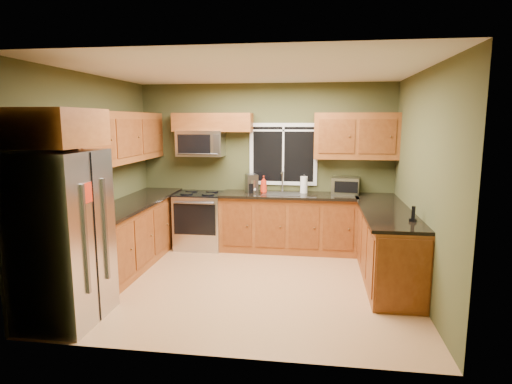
% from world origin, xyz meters
% --- Properties ---
extents(floor, '(4.20, 4.20, 0.00)m').
position_xyz_m(floor, '(0.00, 0.00, 0.00)').
color(floor, '#B37D4E').
rests_on(floor, ground).
extents(ceiling, '(4.20, 4.20, 0.00)m').
position_xyz_m(ceiling, '(0.00, 0.00, 2.70)').
color(ceiling, white).
rests_on(ceiling, back_wall).
extents(back_wall, '(4.20, 0.00, 4.20)m').
position_xyz_m(back_wall, '(0.00, 1.80, 1.35)').
color(back_wall, '#424424').
rests_on(back_wall, ground).
extents(front_wall, '(4.20, 0.00, 4.20)m').
position_xyz_m(front_wall, '(0.00, -1.80, 1.35)').
color(front_wall, '#424424').
rests_on(front_wall, ground).
extents(left_wall, '(0.00, 3.60, 3.60)m').
position_xyz_m(left_wall, '(-2.10, 0.00, 1.35)').
color(left_wall, '#424424').
rests_on(left_wall, ground).
extents(right_wall, '(0.00, 3.60, 3.60)m').
position_xyz_m(right_wall, '(2.10, 0.00, 1.35)').
color(right_wall, '#424424').
rests_on(right_wall, ground).
extents(window, '(1.12, 0.03, 1.02)m').
position_xyz_m(window, '(0.30, 1.78, 1.55)').
color(window, white).
rests_on(window, back_wall).
extents(base_cabinets_left, '(0.60, 2.65, 0.90)m').
position_xyz_m(base_cabinets_left, '(-1.80, 0.48, 0.45)').
color(base_cabinets_left, brown).
rests_on(base_cabinets_left, ground).
extents(countertop_left, '(0.65, 2.65, 0.04)m').
position_xyz_m(countertop_left, '(-1.78, 0.48, 0.92)').
color(countertop_left, black).
rests_on(countertop_left, base_cabinets_left).
extents(base_cabinets_back, '(2.17, 0.60, 0.90)m').
position_xyz_m(base_cabinets_back, '(0.42, 1.50, 0.45)').
color(base_cabinets_back, brown).
rests_on(base_cabinets_back, ground).
extents(countertop_back, '(2.17, 0.65, 0.04)m').
position_xyz_m(countertop_back, '(0.42, 1.48, 0.92)').
color(countertop_back, black).
rests_on(countertop_back, base_cabinets_back).
extents(base_cabinets_peninsula, '(0.60, 2.52, 0.90)m').
position_xyz_m(base_cabinets_peninsula, '(1.80, 0.54, 0.45)').
color(base_cabinets_peninsula, brown).
rests_on(base_cabinets_peninsula, ground).
extents(countertop_peninsula, '(0.65, 2.50, 0.04)m').
position_xyz_m(countertop_peninsula, '(1.78, 0.55, 0.92)').
color(countertop_peninsula, black).
rests_on(countertop_peninsula, base_cabinets_peninsula).
extents(upper_cabinets_left, '(0.33, 2.65, 0.72)m').
position_xyz_m(upper_cabinets_left, '(-1.94, 0.48, 1.86)').
color(upper_cabinets_left, brown).
rests_on(upper_cabinets_left, left_wall).
extents(upper_cabinets_back_left, '(1.30, 0.33, 0.30)m').
position_xyz_m(upper_cabinets_back_left, '(-0.85, 1.64, 2.07)').
color(upper_cabinets_back_left, brown).
rests_on(upper_cabinets_back_left, back_wall).
extents(upper_cabinets_back_right, '(1.30, 0.33, 0.72)m').
position_xyz_m(upper_cabinets_back_right, '(1.45, 1.64, 1.86)').
color(upper_cabinets_back_right, brown).
rests_on(upper_cabinets_back_right, back_wall).
extents(upper_cabinet_over_fridge, '(0.72, 0.90, 0.38)m').
position_xyz_m(upper_cabinet_over_fridge, '(-1.74, -1.30, 2.03)').
color(upper_cabinet_over_fridge, brown).
rests_on(upper_cabinet_over_fridge, left_wall).
extents(refrigerator, '(0.74, 0.90, 1.80)m').
position_xyz_m(refrigerator, '(-1.74, -1.30, 0.90)').
color(refrigerator, '#B7B7BC').
rests_on(refrigerator, ground).
extents(range, '(0.76, 0.69, 0.94)m').
position_xyz_m(range, '(-1.05, 1.47, 0.47)').
color(range, '#B7B7BC').
rests_on(range, ground).
extents(microwave, '(0.76, 0.41, 0.42)m').
position_xyz_m(microwave, '(-1.05, 1.61, 1.73)').
color(microwave, '#B7B7BC').
rests_on(microwave, back_wall).
extents(sink, '(0.60, 0.42, 0.36)m').
position_xyz_m(sink, '(0.30, 1.49, 0.95)').
color(sink, slate).
rests_on(sink, countertop_back).
extents(toaster_oven, '(0.46, 0.38, 0.27)m').
position_xyz_m(toaster_oven, '(1.32, 1.62, 1.07)').
color(toaster_oven, '#B7B7BC').
rests_on(toaster_oven, countertop_back).
extents(coffee_maker, '(0.25, 0.28, 0.29)m').
position_xyz_m(coffee_maker, '(-0.20, 1.57, 1.08)').
color(coffee_maker, slate).
rests_on(coffee_maker, countertop_back).
extents(kettle, '(0.18, 0.18, 0.26)m').
position_xyz_m(kettle, '(-0.18, 1.54, 1.06)').
color(kettle, '#B7B7BC').
rests_on(kettle, countertop_back).
extents(paper_towel_roll, '(0.15, 0.15, 0.30)m').
position_xyz_m(paper_towel_roll, '(0.65, 1.61, 1.07)').
color(paper_towel_roll, white).
rests_on(paper_towel_roll, countertop_back).
extents(soap_bottle_a, '(0.11, 0.11, 0.28)m').
position_xyz_m(soap_bottle_a, '(0.01, 1.51, 1.08)').
color(soap_bottle_a, red).
rests_on(soap_bottle_a, countertop_back).
extents(soap_bottle_c, '(0.14, 0.14, 0.17)m').
position_xyz_m(soap_bottle_c, '(-0.16, 1.54, 1.03)').
color(soap_bottle_c, white).
rests_on(soap_bottle_c, countertop_back).
extents(cordless_phone, '(0.10, 0.10, 0.18)m').
position_xyz_m(cordless_phone, '(1.98, -0.19, 0.99)').
color(cordless_phone, black).
rests_on(cordless_phone, countertop_peninsula).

